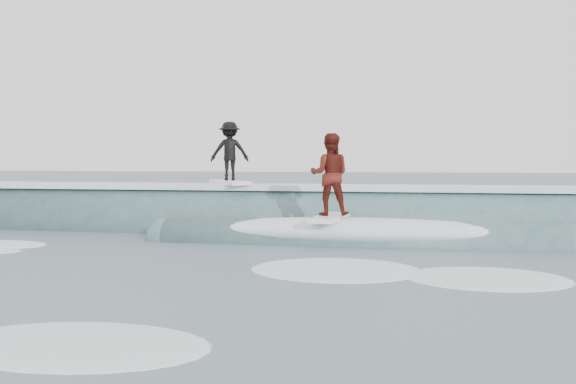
# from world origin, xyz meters

# --- Properties ---
(ground) EXTENTS (160.00, 160.00, 0.00)m
(ground) POSITION_xyz_m (0.00, 0.00, 0.00)
(ground) COLOR #40545D
(ground) RESTS_ON ground
(breaking_wave) EXTENTS (22.19, 3.96, 2.35)m
(breaking_wave) POSITION_xyz_m (0.24, 5.11, 0.04)
(breaking_wave) COLOR #345858
(breaking_wave) RESTS_ON ground
(surfer_black) EXTENTS (1.58, 1.96, 1.68)m
(surfer_black) POSITION_xyz_m (-1.79, 5.40, 2.05)
(surfer_black) COLOR white
(surfer_black) RESTS_ON ground
(surfer_red) EXTENTS (0.96, 2.04, 1.96)m
(surfer_red) POSITION_xyz_m (1.19, 3.20, 1.49)
(surfer_red) COLOR white
(surfer_red) RESTS_ON ground
(whitewater) EXTENTS (13.18, 8.29, 0.10)m
(whitewater) POSITION_xyz_m (-0.33, -0.76, 0.00)
(whitewater) COLOR white
(whitewater) RESTS_ON ground
(far_swells) EXTENTS (35.89, 8.65, 0.80)m
(far_swells) POSITION_xyz_m (0.43, 17.65, 0.00)
(far_swells) COLOR #345858
(far_swells) RESTS_ON ground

